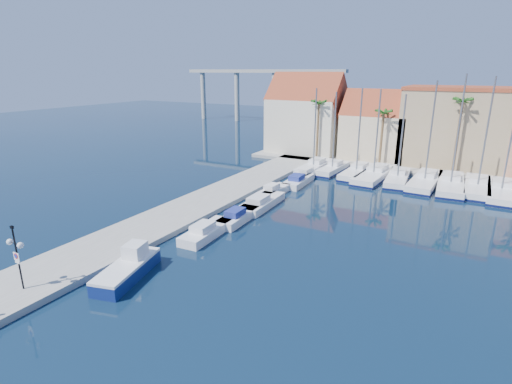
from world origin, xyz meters
TOP-DOWN VIEW (x-y plane):
  - ground at (0.00, 0.00)m, footprint 260.00×260.00m
  - quay_west at (-9.00, 13.50)m, footprint 6.00×77.00m
  - shore_north at (10.00, 48.00)m, footprint 54.00×16.00m
  - lamp_post at (-8.17, -5.40)m, footprint 1.51×0.41m
  - fishing_boat at (-4.02, -0.22)m, footprint 3.51×6.41m
  - motorboat_west_0 at (-3.48, 8.44)m, footprint 2.31×6.38m
  - motorboat_west_1 at (-3.01, 12.98)m, footprint 2.12×5.98m
  - motorboat_west_2 at (-3.09, 17.89)m, footprint 2.60×7.45m
  - motorboat_west_3 at (-3.91, 22.53)m, footprint 2.00×5.52m
  - motorboat_west_4 at (-3.15, 28.06)m, footprint 2.32×6.60m
  - motorboat_west_5 at (-3.51, 32.11)m, footprint 2.49×6.22m
  - sailboat_0 at (-4.07, 36.34)m, footprint 2.72×9.67m
  - sailboat_1 at (-1.23, 36.40)m, footprint 2.63×8.23m
  - sailboat_2 at (2.30, 36.41)m, footprint 2.94×9.80m
  - sailboat_3 at (4.80, 36.11)m, footprint 3.80×11.84m
  - sailboat_4 at (7.88, 35.74)m, footprint 3.35×9.88m
  - sailboat_5 at (11.29, 36.02)m, footprint 3.51×11.53m
  - sailboat_6 at (14.24, 35.99)m, footprint 3.77×11.73m
  - sailboat_7 at (17.23, 36.24)m, footprint 2.95×10.85m
  - sailboat_8 at (19.73, 35.65)m, footprint 3.08×11.27m
  - building_0 at (-10.00, 47.00)m, footprint 12.30×9.00m
  - building_1 at (2.00, 47.00)m, footprint 10.30×8.00m
  - building_2 at (13.00, 48.00)m, footprint 14.20×10.20m
  - palm_0 at (-6.00, 42.00)m, footprint 2.60×2.60m
  - palm_1 at (4.00, 42.00)m, footprint 2.60×2.60m
  - palm_2 at (14.00, 42.00)m, footprint 2.60×2.60m
  - viaduct at (-39.07, 82.00)m, footprint 48.00×2.20m

SIDE VIEW (x-z plane):
  - ground at x=0.00m, z-range 0.00..0.00m
  - quay_west at x=-9.00m, z-range 0.00..0.50m
  - shore_north at x=10.00m, z-range 0.00..0.50m
  - motorboat_west_3 at x=-3.91m, z-range -0.19..1.21m
  - motorboat_west_4 at x=-3.15m, z-range -0.19..1.21m
  - motorboat_west_0 at x=-3.48m, z-range -0.19..1.21m
  - motorboat_west_1 at x=-3.01m, z-range -0.19..1.21m
  - motorboat_west_2 at x=-3.09m, z-range -0.19..1.21m
  - motorboat_west_5 at x=-3.51m, z-range -0.19..1.21m
  - sailboat_3 at x=4.80m, z-range -5.41..6.52m
  - sailboat_5 at x=11.29m, z-range -5.97..7.11m
  - sailboat_4 at x=7.88m, z-range -5.13..6.28m
  - sailboat_6 at x=14.24m, z-range -6.36..7.52m
  - sailboat_0 at x=-4.07m, z-range -5.35..6.51m
  - sailboat_2 at x=2.30m, z-range -5.41..6.57m
  - sailboat_8 at x=19.73m, z-range -6.38..7.55m
  - sailboat_7 at x=17.23m, z-range -6.23..7.40m
  - sailboat_1 at x=-1.23m, z-range -5.10..6.31m
  - fishing_boat at x=-4.02m, z-range -0.36..1.78m
  - lamp_post at x=-8.17m, z-range 1.20..5.65m
  - building_1 at x=2.00m, z-range -0.20..10.80m
  - building_2 at x=13.00m, z-range 0.51..12.01m
  - building_0 at x=-10.00m, z-range -0.23..13.27m
  - palm_1 at x=4.00m, z-range 3.56..12.71m
  - palm_0 at x=-6.00m, z-range 4.00..14.15m
  - palm_2 at x=14.00m, z-range 4.44..15.59m
  - viaduct at x=-39.07m, z-range 3.02..17.47m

